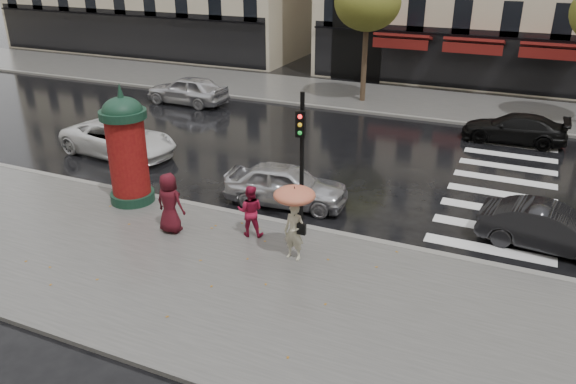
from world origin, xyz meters
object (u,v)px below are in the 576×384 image
at_px(man_burgundy, 170,203).
at_px(car_silver, 286,185).
at_px(morris_column, 127,147).
at_px(car_black, 514,128).
at_px(traffic_light, 301,150).
at_px(car_far_silver, 187,90).
at_px(woman_umbrella, 294,211).
at_px(woman_red, 250,211).
at_px(car_darkgrey, 550,228).
at_px(car_white, 119,139).

bearing_deg(man_burgundy, car_silver, -121.74).
xyz_separation_m(morris_column, car_black, (11.11, 11.81, -1.39)).
relative_size(traffic_light, car_black, 0.97).
distance_m(traffic_light, car_silver, 2.89).
xyz_separation_m(morris_column, car_far_silver, (-5.32, 11.48, -1.25)).
bearing_deg(woman_umbrella, woman_red, 157.57).
distance_m(man_burgundy, car_darkgrey, 10.85).
bearing_deg(car_white, car_far_silver, 19.80).
xyz_separation_m(woman_red, car_darkgrey, (7.97, 2.88, -0.26)).
distance_m(car_silver, car_darkgrey, 7.99).
bearing_deg(woman_umbrella, car_black, 70.02).
height_order(woman_umbrella, car_far_silver, woman_umbrella).
height_order(man_burgundy, car_silver, man_burgundy).
relative_size(traffic_light, car_far_silver, 0.93).
bearing_deg(car_black, man_burgundy, -34.07).
relative_size(woman_red, morris_column, 0.39).
relative_size(man_burgundy, car_darkgrey, 0.48).
distance_m(woman_umbrella, car_far_silver, 17.29).
distance_m(man_burgundy, car_far_silver, 14.92).
bearing_deg(car_black, car_silver, -33.98).
bearing_deg(car_black, woman_umbrella, -20.48).
height_order(traffic_light, car_white, traffic_light).
bearing_deg(woman_umbrella, car_far_silver, 132.58).
height_order(morris_column, car_darkgrey, morris_column).
bearing_deg(morris_column, woman_red, -6.64).
bearing_deg(traffic_light, woman_red, -144.67).
bearing_deg(morris_column, car_far_silver, 114.86).
relative_size(woman_umbrella, woman_red, 1.37).
height_order(traffic_light, car_black, traffic_light).
bearing_deg(traffic_light, car_darkgrey, 16.62).
relative_size(traffic_light, car_silver, 1.02).
bearing_deg(woman_umbrella, car_silver, 117.39).
xyz_separation_m(man_burgundy, car_black, (8.69, 13.09, -0.41)).
xyz_separation_m(morris_column, car_white, (-3.48, 3.62, -1.32)).
bearing_deg(woman_umbrella, morris_column, 168.97).
distance_m(woman_umbrella, car_black, 13.92).
distance_m(traffic_light, car_black, 12.78).
height_order(woman_red, car_darkgrey, woman_red).
bearing_deg(morris_column, man_burgundy, -27.83).
height_order(woman_umbrella, car_silver, woman_umbrella).
xyz_separation_m(woman_umbrella, morris_column, (-6.37, 1.24, 0.49)).
bearing_deg(morris_column, car_darkgrey, 10.45).
height_order(morris_column, car_black, morris_column).
bearing_deg(car_far_silver, car_black, 92.55).
xyz_separation_m(car_black, car_far_silver, (-16.43, -0.34, 0.14)).
height_order(man_burgundy, car_black, man_burgundy).
height_order(woman_umbrella, traffic_light, traffic_light).
bearing_deg(car_darkgrey, man_burgundy, 115.25).
bearing_deg(man_burgundy, car_far_silver, -56.66).
relative_size(car_silver, car_darkgrey, 1.06).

